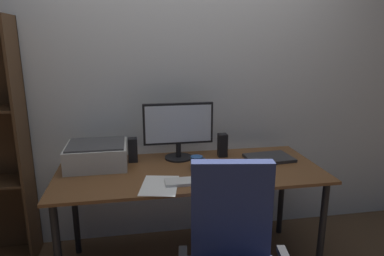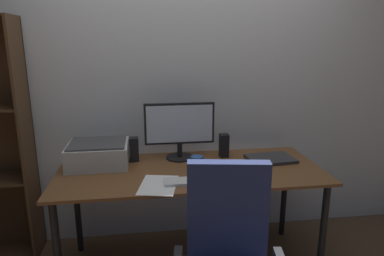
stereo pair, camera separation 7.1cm
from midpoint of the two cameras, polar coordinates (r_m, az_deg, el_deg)
name	(u,v)px [view 1 (the left image)]	position (r m, az deg, el deg)	size (l,w,h in m)	color
back_wall	(178,76)	(2.69, -3.06, 8.56)	(6.40, 0.10, 2.60)	silver
desk	(190,180)	(2.32, -1.19, -8.59)	(1.74, 0.74, 0.74)	brown
monitor	(178,127)	(2.43, -3.13, 0.12)	(0.50, 0.20, 0.41)	black
keyboard	(189,181)	(2.08, -1.48, -8.88)	(0.29, 0.11, 0.02)	silver
mouse	(223,178)	(2.12, 4.26, -8.30)	(0.06, 0.10, 0.03)	black
coffee_mug	(197,163)	(2.27, -0.10, -5.84)	(0.10, 0.08, 0.09)	#285193
laptop	(269,158)	(2.53, 11.90, -4.90)	(0.32, 0.23, 0.02)	#2D2D30
speaker_left	(133,150)	(2.45, -10.64, -3.61)	(0.06, 0.07, 0.17)	black
speaker_right	(222,145)	(2.52, 4.30, -2.86)	(0.06, 0.07, 0.17)	black
printer	(97,155)	(2.42, -16.35, -4.30)	(0.40, 0.34, 0.16)	silver
paper_sheet	(160,185)	(2.06, -6.40, -9.47)	(0.21, 0.30, 0.00)	white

